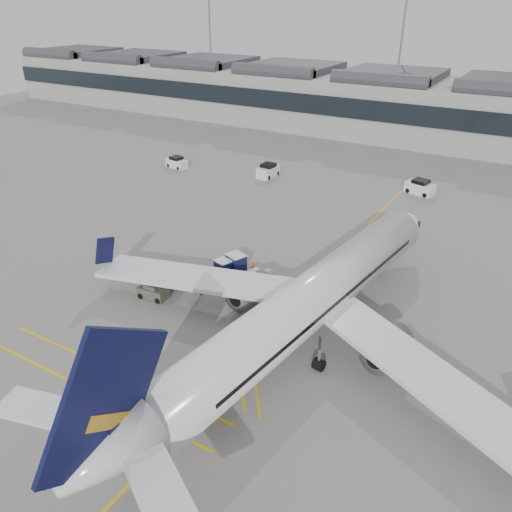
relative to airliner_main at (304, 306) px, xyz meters
The scene contains 18 objects.
ground 13.45m from the airliner_main, behind, with size 220.00×220.00×0.00m, color gray.
terminal 72.64m from the airliner_main, 100.28° to the left, with size 200.00×20.45×12.40m.
light_masts 87.43m from the airliner_main, 99.71° to the left, with size 113.00×0.60×25.45m.
apron_markings 10.56m from the airliner_main, 107.29° to the left, with size 0.25×60.00×0.01m, color gold.
airliner_main is the anchor object (origin of this frame).
belt_loader 6.16m from the airliner_main, 102.82° to the left, with size 5.09×2.13×2.04m.
baggage_cart_a 9.53m from the airliner_main, 144.65° to the left, with size 2.16×1.98×1.86m.
baggage_cart_b 13.43m from the airliner_main, 146.59° to the left, with size 2.33×2.15×1.99m.
baggage_cart_c 13.47m from the airliner_main, 153.14° to the left, with size 1.97×1.78×1.72m.
baggage_cart_d 15.05m from the airliner_main, behind, with size 1.91×1.60×1.96m.
ramp_agent_a 12.07m from the airliner_main, 140.43° to the left, with size 0.57×0.37×1.56m, color #FF450D.
ramp_agent_b 12.32m from the airliner_main, behind, with size 0.94×0.73×1.93m, color #DC4E0B.
pushback_tug 15.44m from the airliner_main, behind, with size 2.82×1.87×1.51m.
safety_cone_nose 24.22m from the airliner_main, 92.13° to the left, with size 0.39×0.39×0.54m, color #F24C0A.
safety_cone_engine 6.92m from the airliner_main, 73.33° to the left, with size 0.38×0.38×0.52m, color #F24C0A.
service_van_left 49.99m from the airliner_main, 140.06° to the left, with size 3.83×2.36×1.84m.
service_van_mid 42.40m from the airliner_main, 122.74° to the left, with size 2.25×4.17×2.09m.
service_van_right 39.99m from the airliner_main, 90.51° to the left, with size 4.45×3.03×2.09m.
Camera 1 is at (26.35, -30.19, 25.55)m, focal length 35.00 mm.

